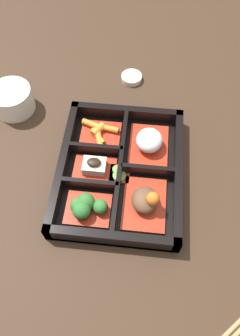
# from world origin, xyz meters

# --- Properties ---
(ground_plane) EXTENTS (3.00, 3.00, 0.00)m
(ground_plane) POSITION_xyz_m (0.00, 0.00, 0.00)
(ground_plane) COLOR #382619
(bento_base) EXTENTS (0.28, 0.23, 0.01)m
(bento_base) POSITION_xyz_m (0.00, 0.00, 0.01)
(bento_base) COLOR black
(bento_base) RESTS_ON ground_plane
(bento_rim) EXTENTS (0.28, 0.23, 0.04)m
(bento_rim) POSITION_xyz_m (0.00, -0.00, 0.02)
(bento_rim) COLOR black
(bento_rim) RESTS_ON ground_plane
(bowl_rice) EXTENTS (0.10, 0.08, 0.04)m
(bowl_rice) POSITION_xyz_m (-0.06, 0.05, 0.03)
(bowl_rice) COLOR #B22D19
(bowl_rice) RESTS_ON bento_base
(bowl_stew) EXTENTS (0.10, 0.08, 0.05)m
(bowl_stew) POSITION_xyz_m (0.06, 0.05, 0.03)
(bowl_stew) COLOR #B22D19
(bowl_stew) RESTS_ON bento_base
(bowl_carrots) EXTENTS (0.07, 0.08, 0.02)m
(bowl_carrots) POSITION_xyz_m (-0.08, -0.05, 0.02)
(bowl_carrots) COLOR #B22D19
(bowl_carrots) RESTS_ON bento_base
(bowl_tofu) EXTENTS (0.06, 0.08, 0.03)m
(bowl_tofu) POSITION_xyz_m (0.00, -0.05, 0.02)
(bowl_tofu) COLOR #B22D19
(bowl_tofu) RESTS_ON bento_base
(bowl_greens) EXTENTS (0.06, 0.08, 0.04)m
(bowl_greens) POSITION_xyz_m (0.09, -0.05, 0.03)
(bowl_greens) COLOR #B22D19
(bowl_greens) RESTS_ON bento_base
(bowl_pickles) EXTENTS (0.04, 0.04, 0.01)m
(bowl_pickles) POSITION_xyz_m (0.01, 0.00, 0.01)
(bowl_pickles) COLOR #B22D19
(bowl_pickles) RESTS_ON bento_base
(tea_cup) EXTENTS (0.09, 0.09, 0.05)m
(tea_cup) POSITION_xyz_m (-0.14, -0.24, 0.03)
(tea_cup) COLOR beige
(tea_cup) RESTS_ON ground_plane
(sauce_dish) EXTENTS (0.05, 0.05, 0.01)m
(sauce_dish) POSITION_xyz_m (-0.25, 0.00, 0.01)
(sauce_dish) COLOR beige
(sauce_dish) RESTS_ON ground_plane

